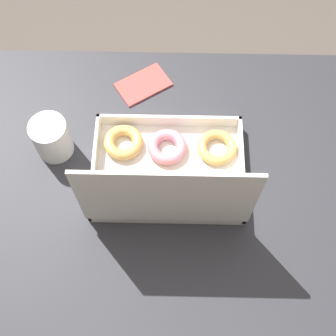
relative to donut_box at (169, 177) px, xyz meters
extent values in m
plane|color=#564C44|center=(0.05, 0.00, -0.81)|extent=(8.00, 8.00, 0.00)
cube|color=#2D2D33|center=(0.05, 0.00, -0.06)|extent=(1.27, 0.83, 0.03)
cylinder|color=#2D2D33|center=(-0.54, -0.36, -0.44)|extent=(0.06, 0.06, 0.73)
cube|color=silver|center=(0.00, -0.04, -0.04)|extent=(0.37, 0.27, 0.01)
cube|color=white|center=(0.00, -0.17, -0.02)|extent=(0.37, 0.01, 0.04)
cube|color=white|center=(0.00, 0.10, -0.02)|extent=(0.37, 0.01, 0.04)
cube|color=white|center=(-0.18, -0.04, -0.02)|extent=(0.01, 0.27, 0.04)
cube|color=white|center=(0.18, -0.04, -0.02)|extent=(0.01, 0.27, 0.04)
cube|color=white|center=(0.00, 0.10, 0.12)|extent=(0.37, 0.01, 0.24)
torus|color=tan|center=(-0.12, -0.10, -0.03)|extent=(0.10, 0.10, 0.02)
torus|color=pink|center=(0.01, -0.10, -0.03)|extent=(0.10, 0.10, 0.03)
torus|color=tan|center=(0.12, -0.11, -0.03)|extent=(0.10, 0.10, 0.03)
ellipsoid|color=white|center=(-0.12, 0.02, -0.01)|extent=(0.10, 0.10, 0.06)
ellipsoid|color=#B77A38|center=(0.00, 0.03, -0.02)|extent=(0.10, 0.10, 0.05)
ellipsoid|color=black|center=(0.12, 0.03, -0.02)|extent=(0.10, 0.10, 0.05)
cylinder|color=white|center=(0.29, -0.10, 0.01)|extent=(0.09, 0.09, 0.11)
cylinder|color=black|center=(0.29, -0.10, 0.06)|extent=(0.07, 0.07, 0.01)
cube|color=#CC4C47|center=(0.08, -0.30, -0.04)|extent=(0.16, 0.15, 0.01)
camera|label=1|loc=(-0.01, 0.47, 1.00)|focal=50.00mm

